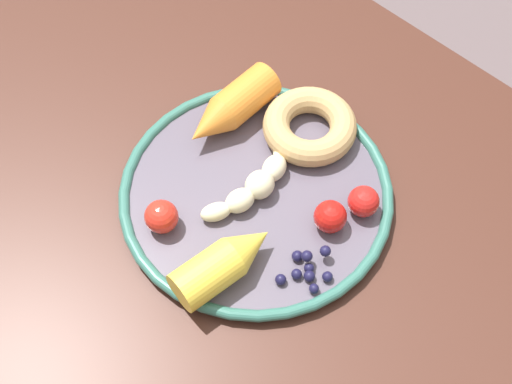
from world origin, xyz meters
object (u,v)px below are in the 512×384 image
object	(u,v)px
carrot_yellow	(225,262)
tomato_far	(364,201)
plate	(256,193)
carrot_orange	(231,108)
dining_table	(216,244)
tomato_mid	(330,217)
donut	(310,126)
banana	(256,183)
tomato_near	(161,217)
blueberry_pile	(307,269)

from	to	relation	value
carrot_yellow	tomato_far	world-z (taller)	carrot_yellow
plate	carrot_orange	distance (m)	0.10
dining_table	tomato_mid	size ratio (longest dim) A/B	31.93
donut	tomato_mid	size ratio (longest dim) A/B	3.04
carrot_orange	tomato_mid	xyz separation A→B (m)	(0.17, -0.03, -0.00)
banana	tomato_near	xyz separation A→B (m)	(-0.04, -0.10, 0.00)
plate	banana	size ratio (longest dim) A/B	2.04
carrot_orange	banana	bearing A→B (deg)	-29.07
plate	blueberry_pile	size ratio (longest dim) A/B	4.77
plate	blueberry_pile	bearing A→B (deg)	-17.94
banana	tomato_mid	xyz separation A→B (m)	(0.08, 0.02, 0.00)
carrot_orange	tomato_far	bearing A→B (deg)	3.74
banana	blueberry_pile	size ratio (longest dim) A/B	2.33
dining_table	carrot_yellow	size ratio (longest dim) A/B	9.69
carrot_orange	tomato_mid	bearing A→B (deg)	-8.73
banana	tomato_mid	size ratio (longest dim) A/B	4.18
dining_table	carrot_yellow	bearing A→B (deg)	-35.24
carrot_orange	carrot_yellow	size ratio (longest dim) A/B	1.06
tomato_far	donut	bearing A→B (deg)	161.74
plate	donut	size ratio (longest dim) A/B	2.81
blueberry_pile	tomato_far	bearing A→B (deg)	94.06
carrot_yellow	donut	bearing A→B (deg)	106.27
carrot_orange	tomato_mid	size ratio (longest dim) A/B	3.50
plate	donut	distance (m)	0.10
tomato_near	tomato_far	world-z (taller)	tomato_near
dining_table	tomato_near	xyz separation A→B (m)	(-0.01, -0.06, 0.13)
dining_table	blueberry_pile	size ratio (longest dim) A/B	17.81
banana	carrot_yellow	size ratio (longest dim) A/B	1.27
carrot_yellow	tomato_mid	bearing A→B (deg)	71.01
banana	donut	bearing A→B (deg)	95.13
donut	carrot_yellow	bearing A→B (deg)	-73.73
carrot_yellow	tomato_near	size ratio (longest dim) A/B	3.22
dining_table	donut	xyz separation A→B (m)	(0.02, 0.13, 0.12)
banana	tomato_mid	bearing A→B (deg)	14.19
blueberry_pile	tomato_far	world-z (taller)	tomato_far
carrot_yellow	banana	bearing A→B (deg)	116.57
tomato_far	banana	bearing A→B (deg)	-148.57
carrot_yellow	tomato_mid	xyz separation A→B (m)	(0.04, 0.11, -0.00)
banana	donut	xyz separation A→B (m)	(-0.01, 0.09, 0.00)
dining_table	blueberry_pile	distance (m)	0.18
dining_table	carrot_orange	world-z (taller)	carrot_orange
carrot_yellow	tomato_near	distance (m)	0.08
dining_table	carrot_orange	distance (m)	0.17
dining_table	carrot_orange	bearing A→B (deg)	123.19
carrot_orange	tomato_far	world-z (taller)	carrot_orange
dining_table	plate	xyz separation A→B (m)	(0.03, 0.04, 0.11)
blueberry_pile	tomato_near	size ratio (longest dim) A/B	1.75
dining_table	banana	bearing A→B (deg)	52.91
donut	tomato_far	xyz separation A→B (m)	(0.10, -0.03, 0.00)
carrot_yellow	tomato_far	xyz separation A→B (m)	(0.05, 0.15, -0.00)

